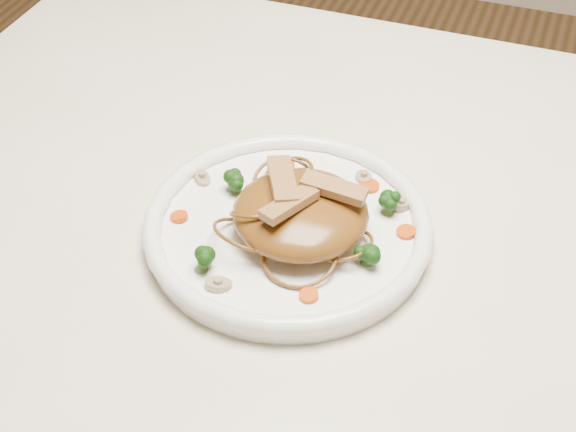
% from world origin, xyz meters
% --- Properties ---
extents(table, '(1.20, 0.80, 0.75)m').
position_xyz_m(table, '(0.00, 0.00, 0.65)').
color(table, white).
rests_on(table, ground).
extents(plate, '(0.30, 0.30, 0.02)m').
position_xyz_m(plate, '(-0.07, -0.08, 0.76)').
color(plate, white).
rests_on(plate, table).
extents(noodle_mound, '(0.17, 0.17, 0.05)m').
position_xyz_m(noodle_mound, '(-0.05, -0.09, 0.79)').
color(noodle_mound, brown).
rests_on(noodle_mound, plate).
extents(chicken_a, '(0.07, 0.02, 0.01)m').
position_xyz_m(chicken_a, '(-0.02, -0.07, 0.82)').
color(chicken_a, '#AA7E50').
rests_on(chicken_a, noodle_mound).
extents(chicken_b, '(0.06, 0.08, 0.01)m').
position_xyz_m(chicken_b, '(-0.07, -0.08, 0.82)').
color(chicken_b, '#AA7E50').
rests_on(chicken_b, noodle_mound).
extents(chicken_c, '(0.05, 0.07, 0.01)m').
position_xyz_m(chicken_c, '(-0.06, -0.11, 0.82)').
color(chicken_c, '#AA7E50').
rests_on(chicken_c, noodle_mound).
extents(broccoli_0, '(0.03, 0.03, 0.03)m').
position_xyz_m(broccoli_0, '(0.02, -0.03, 0.78)').
color(broccoli_0, '#0E360B').
rests_on(broccoli_0, plate).
extents(broccoli_1, '(0.03, 0.03, 0.03)m').
position_xyz_m(broccoli_1, '(-0.14, -0.05, 0.78)').
color(broccoli_1, '#0E360B').
rests_on(broccoli_1, plate).
extents(broccoli_2, '(0.03, 0.03, 0.03)m').
position_xyz_m(broccoli_2, '(-0.13, -0.17, 0.78)').
color(broccoli_2, '#0E360B').
rests_on(broccoli_2, plate).
extents(broccoli_3, '(0.03, 0.03, 0.03)m').
position_xyz_m(broccoli_3, '(0.02, -0.11, 0.78)').
color(broccoli_3, '#0E360B').
rests_on(broccoli_3, plate).
extents(carrot_0, '(0.03, 0.03, 0.00)m').
position_xyz_m(carrot_0, '(-0.00, 0.01, 0.77)').
color(carrot_0, '#BF3107').
rests_on(carrot_0, plate).
extents(carrot_1, '(0.02, 0.02, 0.00)m').
position_xyz_m(carrot_1, '(-0.18, -0.11, 0.77)').
color(carrot_1, '#BF3107').
rests_on(carrot_1, plate).
extents(carrot_2, '(0.02, 0.02, 0.00)m').
position_xyz_m(carrot_2, '(0.05, -0.05, 0.77)').
color(carrot_2, '#BF3107').
rests_on(carrot_2, plate).
extents(carrot_3, '(0.03, 0.03, 0.00)m').
position_xyz_m(carrot_3, '(-0.10, 0.01, 0.77)').
color(carrot_3, '#BF3107').
rests_on(carrot_3, plate).
extents(carrot_4, '(0.02, 0.02, 0.00)m').
position_xyz_m(carrot_4, '(-0.01, -0.17, 0.77)').
color(carrot_4, '#BF3107').
rests_on(carrot_4, plate).
extents(mushroom_0, '(0.03, 0.03, 0.01)m').
position_xyz_m(mushroom_0, '(-0.10, -0.19, 0.77)').
color(mushroom_0, tan).
rests_on(mushroom_0, plate).
extents(mushroom_1, '(0.03, 0.03, 0.01)m').
position_xyz_m(mushroom_1, '(0.04, -0.01, 0.77)').
color(mushroom_1, tan).
rests_on(mushroom_1, plate).
extents(mushroom_2, '(0.03, 0.03, 0.01)m').
position_xyz_m(mushroom_2, '(-0.18, -0.05, 0.77)').
color(mushroom_2, tan).
rests_on(mushroom_2, plate).
extents(mushroom_3, '(0.03, 0.03, 0.01)m').
position_xyz_m(mushroom_3, '(-0.01, 0.02, 0.77)').
color(mushroom_3, tan).
rests_on(mushroom_3, plate).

